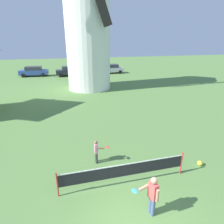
{
  "coord_description": "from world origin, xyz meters",
  "views": [
    {
      "loc": [
        -2.02,
        -4.4,
        5.75
      ],
      "look_at": [
        0.15,
        3.85,
        2.52
      ],
      "focal_mm": 31.12,
      "sensor_mm": 36.0,
      "label": 1
    }
  ],
  "objects": [
    {
      "name": "ground_plane",
      "position": [
        0.0,
        0.0,
        0.0
      ],
      "size": [
        120.0,
        120.0,
        0.0
      ],
      "primitive_type": "plane",
      "color": "#5B8442"
    },
    {
      "name": "windmill",
      "position": [
        1.31,
        19.03,
        7.98
      ],
      "size": [
        9.98,
        5.74,
        16.77
      ],
      "color": "white",
      "rests_on": "ground_plane"
    },
    {
      "name": "tennis_net",
      "position": [
        0.15,
        1.85,
        0.69
      ],
      "size": [
        5.42,
        0.06,
        1.1
      ],
      "color": "red",
      "rests_on": "ground_plane"
    },
    {
      "name": "player_near",
      "position": [
        0.59,
        0.19,
        0.87
      ],
      "size": [
        0.88,
        0.51,
        1.54
      ],
      "color": "slate",
      "rests_on": "ground_plane"
    },
    {
      "name": "player_far",
      "position": [
        -0.67,
        3.65,
        0.69
      ],
      "size": [
        0.71,
        0.49,
        1.22
      ],
      "color": "#333338",
      "rests_on": "ground_plane"
    },
    {
      "name": "stray_ball",
      "position": [
        4.09,
        2.13,
        0.13
      ],
      "size": [
        0.25,
        0.25,
        0.25
      ],
      "primitive_type": "sphere",
      "color": "yellow",
      "rests_on": "ground_plane"
    },
    {
      "name": "parked_car_blue",
      "position": [
        -6.23,
        29.52,
        0.81
      ],
      "size": [
        4.5,
        2.09,
        1.56
      ],
      "color": "#334C99",
      "rests_on": "ground_plane"
    },
    {
      "name": "parked_car_black",
      "position": [
        -0.51,
        28.43,
        0.81
      ],
      "size": [
        4.55,
        2.02,
        1.56
      ],
      "color": "#1E232D",
      "rests_on": "ground_plane"
    },
    {
      "name": "parked_car_silver",
      "position": [
        6.61,
        29.06,
        0.81
      ],
      "size": [
        4.21,
        1.95,
        1.56
      ],
      "color": "silver",
      "rests_on": "ground_plane"
    }
  ]
}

